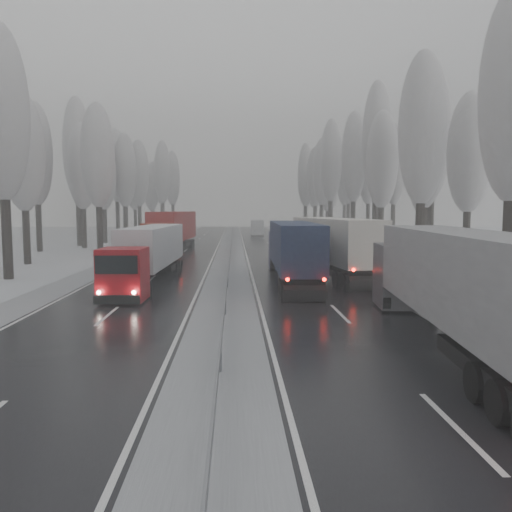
{
  "coord_description": "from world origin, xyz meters",
  "views": [
    {
      "loc": [
        0.44,
        -10.22,
        4.76
      ],
      "look_at": [
        1.64,
        17.25,
        2.2
      ],
      "focal_mm": 35.0,
      "sensor_mm": 36.0,
      "label": 1
    }
  ],
  "objects": [
    {
      "name": "ground",
      "position": [
        0.0,
        0.0,
        0.0
      ],
      "size": [
        260.0,
        260.0,
        0.0
      ],
      "primitive_type": "plane",
      "color": "silver",
      "rests_on": "ground"
    },
    {
      "name": "carriageway_right",
      "position": [
        5.25,
        30.0,
        0.01
      ],
      "size": [
        7.5,
        200.0,
        0.03
      ],
      "primitive_type": "cube",
      "color": "black",
      "rests_on": "ground"
    },
    {
      "name": "carriageway_left",
      "position": [
        -5.25,
        30.0,
        0.01
      ],
      "size": [
        7.5,
        200.0,
        0.03
      ],
      "primitive_type": "cube",
      "color": "black",
      "rests_on": "ground"
    },
    {
      "name": "median_slush",
      "position": [
        0.0,
        30.0,
        0.02
      ],
      "size": [
        3.0,
        200.0,
        0.04
      ],
      "primitive_type": "cube",
      "color": "#A3A6AA",
      "rests_on": "ground"
    },
    {
      "name": "shoulder_right",
      "position": [
        10.2,
        30.0,
        0.02
      ],
      "size": [
        2.4,
        200.0,
        0.04
      ],
      "primitive_type": "cube",
      "color": "#A3A6AA",
      "rests_on": "ground"
    },
    {
      "name": "shoulder_left",
      "position": [
        -10.2,
        30.0,
        0.02
      ],
      "size": [
        2.4,
        200.0,
        0.04
      ],
      "primitive_type": "cube",
      "color": "#A3A6AA",
      "rests_on": "ground"
    },
    {
      "name": "median_guardrail",
      "position": [
        0.0,
        29.99,
        0.6
      ],
      "size": [
        0.12,
        200.0,
        0.76
      ],
      "color": "slate",
      "rests_on": "ground"
    },
    {
      "name": "tree_18",
      "position": [
        14.51,
        27.03,
        10.7
      ],
      "size": [
        3.6,
        3.6,
        16.58
      ],
      "color": "black",
      "rests_on": "ground"
    },
    {
      "name": "tree_19",
      "position": [
        20.02,
        31.03,
        9.42
      ],
      "size": [
        3.6,
        3.6,
        14.57
      ],
      "color": "black",
      "rests_on": "ground"
    },
    {
      "name": "tree_20",
      "position": [
        17.9,
        35.17,
        10.14
      ],
      "size": [
        3.6,
        3.6,
        15.71
      ],
      "color": "black",
      "rests_on": "ground"
    },
    {
      "name": "tree_21",
      "position": [
        20.12,
        39.17,
        12.0
      ],
      "size": [
        3.6,
        3.6,
        18.62
      ],
      "color": "black",
      "rests_on": "ground"
    },
    {
      "name": "tree_22",
      "position": [
        17.02,
        45.6,
        10.24
      ],
      "size": [
        3.6,
        3.6,
        15.86
      ],
      "color": "black",
      "rests_on": "ground"
    },
    {
      "name": "tree_23",
      "position": [
        23.31,
        49.6,
        8.77
      ],
      "size": [
        3.6,
        3.6,
        13.55
      ],
      "color": "black",
      "rests_on": "ground"
    },
    {
      "name": "tree_24",
      "position": [
        17.9,
        51.02,
        13.19
      ],
      "size": [
        3.6,
        3.6,
        20.49
      ],
      "color": "black",
      "rests_on": "ground"
    },
    {
      "name": "tree_25",
      "position": [
        24.81,
        55.02,
        12.52
      ],
      "size": [
        3.6,
        3.6,
        19.44
      ],
      "color": "black",
      "rests_on": "ground"
    },
    {
      "name": "tree_26",
      "position": [
        17.56,
        61.27,
        12.1
      ],
      "size": [
        3.6,
        3.6,
        18.78
      ],
      "color": "black",
      "rests_on": "ground"
    },
    {
      "name": "tree_27",
      "position": [
        24.72,
        65.27,
        11.36
      ],
      "size": [
        3.6,
        3.6,
        17.62
      ],
      "color": "black",
      "rests_on": "ground"
    },
    {
      "name": "tree_28",
      "position": [
        16.34,
        71.95,
        12.64
      ],
      "size": [
        3.6,
        3.6,
        19.62
      ],
      "color": "black",
      "rests_on": "ground"
    },
    {
      "name": "tree_29",
      "position": [
        23.71,
        75.95,
        11.67
      ],
      "size": [
        3.6,
        3.6,
        18.11
      ],
      "color": "black",
      "rests_on": "ground"
    },
    {
      "name": "tree_30",
      "position": [
        16.56,
        81.7,
        11.52
      ],
      "size": [
        3.6,
        3.6,
        17.86
      ],
      "color": "black",
      "rests_on": "ground"
    },
    {
      "name": "tree_31",
      "position": [
        22.48,
        85.7,
        11.97
      ],
      "size": [
        3.6,
        3.6,
        18.58
      ],
      "color": "black",
      "rests_on": "ground"
    },
    {
      "name": "tree_32",
      "position": [
        16.63,
        89.21,
        11.18
      ],
      "size": [
        3.6,
        3.6,
        17.33
      ],
      "color": "black",
      "rests_on": "ground"
    },
    {
      "name": "tree_33",
      "position": [
        19.77,
        93.21,
        9.26
      ],
      "size": [
        3.6,
        3.6,
        14.33
      ],
      "color": "black",
      "rests_on": "ground"
    },
    {
      "name": "tree_34",
      "position": [
        15.73,
        96.32,
        11.37
      ],
      "size": [
        3.6,
        3.6,
        17.63
      ],
      "color": "black",
      "rests_on": "ground"
    },
    {
      "name": "tree_35",
      "position": [
        24.94,
        100.32,
        11.77
      ],
      "size": [
        3.6,
        3.6,
        18.25
      ],
      "color": "black",
      "rests_on": "ground"
    },
    {
      "name": "tree_36",
      "position": [
        17.04,
        106.16,
        13.02
      ],
      "size": [
        3.6,
        3.6,
        20.23
      ],
      "color": "black",
      "rests_on": "ground"
    },
    {
      "name": "tree_37",
      "position": [
        24.02,
        110.16,
        10.56
      ],
      "size": [
        3.6,
        3.6,
        16.37
      ],
      "color": "black",
      "rests_on": "ground"
    },
    {
      "name": "tree_38",
      "position": [
        18.73,
        116.73,
        11.59
      ],
      "size": [
        3.6,
        3.6,
        17.97
      ],
      "color": "black",
      "rests_on": "ground"
    },
    {
      "name": "tree_39",
      "position": [
        21.55,
        120.73,
        10.45
      ],
      "size": [
        3.6,
        3.6,
        16.19
      ],
      "color": "black",
      "rests_on": "ground"
    },
    {
      "name": "tree_58",
      "position": [
        -15.13,
        24.57,
        11.1
      ],
      "size": [
        3.6,
        3.6,
        17.21
      ],
      "color": "black",
      "rests_on": "ground"
    },
    {
      "name": "tree_60",
      "position": [
        -17.75,
        34.2,
        9.59
      ],
      "size": [
        3.6,
        3.6,
        14.84
      ],
      "color": "black",
      "rests_on": "ground"
    },
    {
      "name": "tree_62",
      "position": [
        -13.94,
        43.73,
        10.36
      ],
      "size": [
        3.6,
        3.6,
        16.04
      ],
      "color": "black",
      "rests_on": "ground"
    },
    {
      "name": "tree_63",
      "position": [
        -21.85,
        47.73,
        10.89
      ],
      "size": [
        3.6,
        3.6,
        16.88
      ],
      "color": "black",
      "rests_on": "ground"
    },
    {
      "name": "tree_64",
      "position": [
        -18.26,
        52.71,
        9.96
      ],
      "size": [
        3.6,
        3.6,
        15.42
      ],
      "color": "black",
      "rests_on": "ground"
    },
    {
      "name": "tree_65",
      "position": [
        -20.05,
        56.71,
        12.55
      ],
      "size": [
        3.6,
        3.6,
        19.48
      ],
      "color": "black",
      "rests_on": "ground"
    },
    {
      "name": "tree_66",
      "position": [
        -18.16,
        62.35,
        9.84
      ],
      "size": [
        3.6,
        3.6,
        15.23
      ],
      "color": "black",
      "rests_on": "ground"
    },
    {
      "name": "tree_67",
      "position": [
        -19.54,
        66.35,
        11.03
      ],
      "size": [
        3.6,
        3.6,
        17.09
      ],
      "color": "black",
      "rests_on": "ground"
    },
    {
      "name": "tree_68",
      "position": [
        -16.58,
        69.11,
        10.75
      ],
      "size": [
        3.6,
        3.6,
        16.65
      ],
      "color": "black",
      "rests_on": "ground"
    },
    {
      "name": "tree_69",
      "position": [
        -21.42,
        73.11,
        12.46
      ],
      "size": [
        3.6,
        3.6,
        19.35
      ],
      "color": "black",
      "rests_on": "ground"
    },
    {
      "name": "tree_70",
      "position": [
        -16.33,
        79.19,
        11.03
      ],
      "size": [
        3.6,
        3.6,
        17.09
      ],
      "color": "black",
      "rests_on": "ground"
    },
    {
      "name": "tree_71",
      "position": [
        -21.09,
        83.19,
        12.63
      ],
      "size": [
        3.6,
        3.6,
        19.61
      ],
      "color": "black",
      "rests_on": "ground"
    },
    {
      "name": "tree_72",
      "position": [
        -18.93,
        88.54,
        9.76
      ],
      "size": [
        3.6,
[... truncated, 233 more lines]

